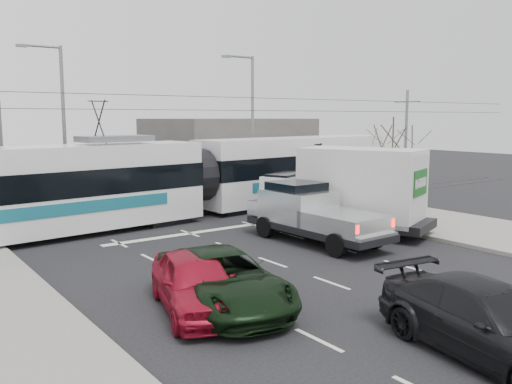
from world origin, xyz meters
TOP-DOWN VIEW (x-y plane):
  - ground at (0.00, 0.00)m, footprint 120.00×120.00m
  - sidewalk_right at (9.00, 0.00)m, footprint 6.00×60.00m
  - rails at (0.00, 10.00)m, footprint 60.00×1.60m
  - building_right at (12.00, 24.00)m, footprint 12.00×10.00m
  - bare_tree at (7.60, 2.50)m, footprint 2.40×2.40m
  - traffic_signal at (6.47, 6.50)m, footprint 0.44×0.44m
  - street_lamp_near at (7.31, 14.00)m, footprint 2.38×0.25m
  - street_lamp_far at (-4.19, 16.00)m, footprint 2.38×0.25m
  - catenary at (0.00, 10.00)m, footprint 60.00×0.20m
  - tram at (0.57, 9.48)m, footprint 28.74×5.47m
  - silver_pickup at (1.63, 1.75)m, footprint 2.56×6.70m
  - box_truck at (4.22, 2.16)m, footprint 5.15×7.99m
  - navy_pickup at (5.60, 4.79)m, footprint 3.61×6.15m
  - green_car at (-5.59, -2.78)m, footprint 3.49×5.88m
  - red_car at (-6.33, -2.62)m, footprint 3.10×4.98m
  - dark_car at (-2.64, -8.81)m, footprint 3.02×5.73m

SIDE VIEW (x-z plane):
  - ground at x=0.00m, z-range 0.00..0.00m
  - rails at x=0.00m, z-range 0.00..0.03m
  - sidewalk_right at x=9.00m, z-range 0.00..0.15m
  - green_car at x=-5.59m, z-range 0.00..1.53m
  - red_car at x=-6.33m, z-range 0.00..1.58m
  - dark_car at x=-2.64m, z-range 0.00..1.58m
  - silver_pickup at x=1.63m, z-range -0.01..2.40m
  - navy_pickup at x=5.60m, z-range -0.02..2.43m
  - box_truck at x=4.22m, z-range -0.02..3.76m
  - tram at x=0.57m, z-range -0.85..4.99m
  - building_right at x=12.00m, z-range 0.00..5.00m
  - traffic_signal at x=6.47m, z-range 0.94..4.54m
  - bare_tree at x=7.60m, z-range 1.29..6.29m
  - catenary at x=0.00m, z-range 0.38..7.38m
  - street_lamp_near at x=7.31m, z-range 0.61..9.61m
  - street_lamp_far at x=-4.19m, z-range 0.61..9.61m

